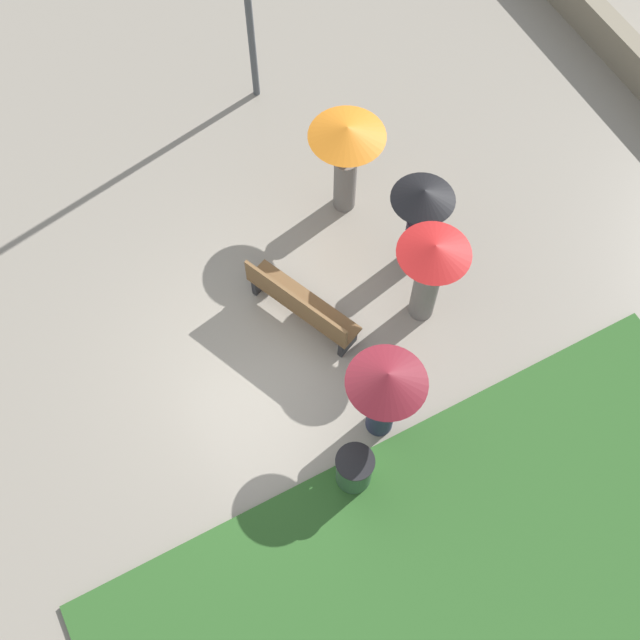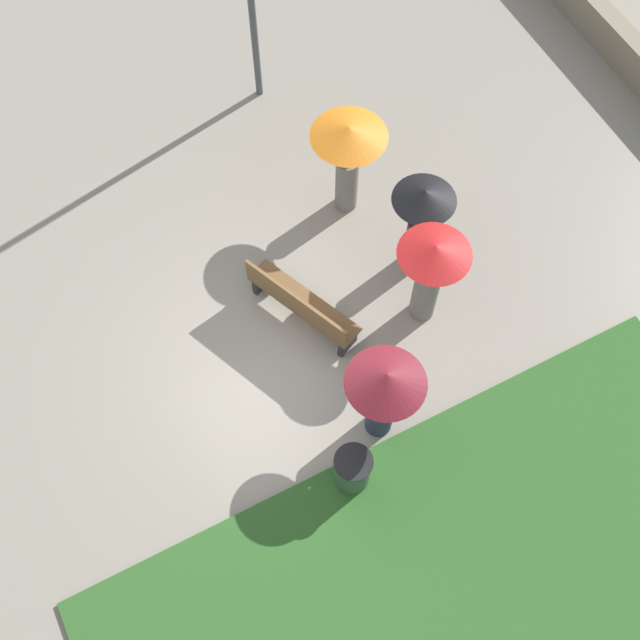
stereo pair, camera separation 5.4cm
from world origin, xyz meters
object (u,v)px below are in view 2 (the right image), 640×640
Objects in this scene: crowd_person_black at (421,216)px; crowd_person_maroon at (384,390)px; trash_bin at (353,470)px; crowd_person_red at (431,271)px; park_bench at (301,305)px; crowd_person_orange at (348,151)px.

crowd_person_maroon is at bearing 75.86° from crowd_person_black.
trash_bin is 3.77m from crowd_person_black.
crowd_person_red is 1.97m from crowd_person_maroon.
park_bench is 2.40× the size of trash_bin.
park_bench is 2.58m from trash_bin.
park_bench is 2.18m from crowd_person_black.
crowd_person_maroon reaches higher than trash_bin.
crowd_person_maroon is (0.53, -0.71, 0.89)m from trash_bin.
crowd_person_maroon is (-1.31, 1.47, 0.08)m from crowd_person_red.
crowd_person_black is at bearing -109.60° from park_bench.
crowd_person_red is (-0.85, 0.34, -0.02)m from crowd_person_black.
crowd_person_black is 0.92m from crowd_person_red.
crowd_person_orange reaches higher than park_bench.
trash_bin is 0.43× the size of crowd_person_red.
crowd_person_red reaches higher than crowd_person_black.
park_bench is at bearing 133.16° from crowd_person_orange.
park_bench is at bearing 30.05° from crowd_person_black.
crowd_person_orange is at bearing 55.54° from crowd_person_red.
park_bench is 1.00× the size of crowd_person_orange.
crowd_person_black reaches higher than park_bench.
crowd_person_orange reaches higher than trash_bin.
park_bench is 1.03× the size of crowd_person_black.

